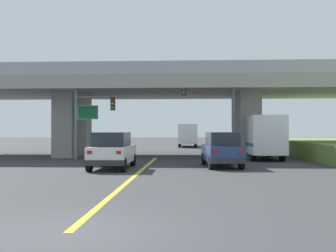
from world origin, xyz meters
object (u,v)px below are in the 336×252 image
traffic_signal_farside (90,115)px  box_truck (262,137)px  highway_sign (88,118)px  suv_crossing (222,150)px  semi_truck_distant (188,135)px  traffic_signal_nearside (216,104)px  suv_lead (112,150)px

traffic_signal_farside → box_truck: bearing=5.9°
box_truck → highway_sign: highway_sign is taller
suv_crossing → box_truck: (3.51, 6.53, 0.64)m
traffic_signal_farside → highway_sign: size_ratio=1.21×
traffic_signal_farside → semi_truck_distant: size_ratio=0.68×
box_truck → traffic_signal_nearside: bearing=-154.2°
suv_lead → traffic_signal_farside: 7.55m
suv_lead → semi_truck_distant: bearing=82.0°
box_truck → highway_sign: 13.12m
traffic_signal_farside → semi_truck_distant: bearing=72.8°
traffic_signal_nearside → highway_sign: bearing=169.5°
suv_crossing → box_truck: box_truck is taller
suv_crossing → traffic_signal_farside: size_ratio=0.89×
traffic_signal_nearside → highway_sign: 9.76m
suv_lead → highway_sign: bearing=113.1°
traffic_signal_farside → suv_crossing: bearing=-30.1°
suv_lead → suv_crossing: 6.29m
suv_lead → suv_crossing: size_ratio=1.04×
suv_crossing → box_truck: 7.44m
traffic_signal_nearside → semi_truck_distant: (-2.08, 22.95, -2.43)m
suv_lead → traffic_signal_farside: size_ratio=0.93×
suv_crossing → traffic_signal_nearside: bearing=84.8°
highway_sign → traffic_signal_nearside: bearing=-10.5°
semi_truck_distant → highway_sign: bearing=-109.5°
highway_sign → suv_crossing: bearing=-34.7°
suv_lead → semi_truck_distant: semi_truck_distant is taller
suv_lead → highway_sign: highway_sign is taller
highway_sign → semi_truck_distant: highway_sign is taller
suv_crossing → semi_truck_distant: 27.87m
box_truck → traffic_signal_nearside: traffic_signal_nearside is taller
box_truck → traffic_signal_nearside: (-3.49, -1.69, 2.31)m
box_truck → traffic_signal_farside: bearing=-174.1°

